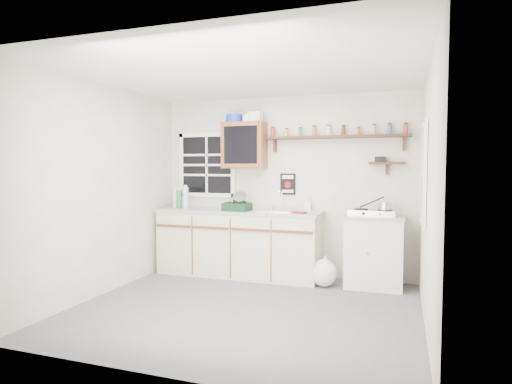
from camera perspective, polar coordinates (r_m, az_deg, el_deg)
room at (r=4.52m, az=-1.43°, el=-0.09°), size 3.64×3.24×2.54m
main_cabinet at (r=6.03m, az=-2.35°, el=-6.76°), size 2.31×0.63×0.92m
right_cabinet at (r=5.67m, az=15.47°, el=-7.59°), size 0.73×0.57×0.91m
sink at (r=5.80m, az=2.61°, el=-2.48°), size 0.52×0.44×0.29m
upper_cabinet at (r=6.07m, az=-1.58°, el=6.23°), size 0.60×0.32×0.65m
upper_cabinet_clutter at (r=6.11m, az=-1.79°, el=9.83°), size 0.52×0.24×0.14m
spice_shelf at (r=5.82m, az=10.67°, el=7.35°), size 1.91×0.18×0.35m
secondary_shelf at (r=5.76m, az=16.82°, el=3.77°), size 0.45×0.16×0.24m
warning_sign at (r=6.02m, az=4.27°, el=1.06°), size 0.22×0.02×0.30m
window_back at (r=6.44m, az=-6.56°, el=3.60°), size 0.93×0.03×0.98m
window_right at (r=4.79m, az=21.50°, el=2.26°), size 0.03×0.78×1.08m
water_bottles at (r=6.33m, az=-10.07°, el=-0.82°), size 0.26×0.13×0.34m
dish_rack at (r=5.86m, az=-2.43°, el=-1.69°), size 0.37×0.29×0.27m
soap_bottle at (r=5.90m, az=6.85°, el=-1.55°), size 0.11×0.11×0.20m
rag at (r=5.55m, az=5.90°, el=-2.77°), size 0.17×0.16×0.02m
hotplate at (r=5.58m, az=15.31°, el=-2.66°), size 0.60×0.36×0.08m
saucepan at (r=5.57m, az=16.73°, el=-1.80°), size 0.40×0.21×0.17m
trash_bag at (r=5.58m, az=9.02°, el=-10.56°), size 0.38×0.34×0.43m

